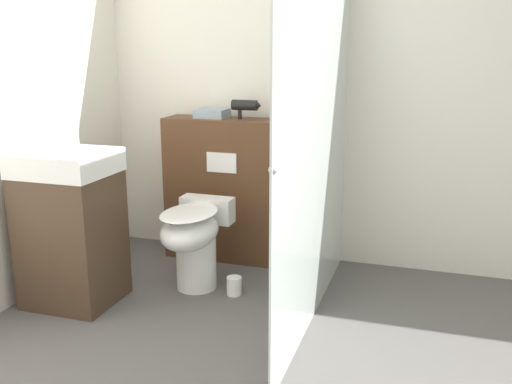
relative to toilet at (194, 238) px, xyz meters
The scene contains 8 objects.
wall_back 1.30m from the toilet, 61.33° to the left, with size 8.00×0.06×2.50m.
partition_panel 0.64m from the toilet, 88.97° to the left, with size 0.93×0.29×1.04m.
shower_glass 1.11m from the toilet, ahead, with size 0.04×1.84×2.19m.
toilet is the anchor object (origin of this frame).
sink_vanity 0.75m from the toilet, 148.45° to the right, with size 0.53×0.47×1.08m.
hair_drier 1.01m from the toilet, 76.91° to the left, with size 0.21×0.07×0.14m.
folded_towel 0.96m from the toilet, 100.42° to the left, with size 0.22×0.20×0.06m.
spare_toilet_roll 0.40m from the toilet, ahead, with size 0.09×0.09×0.12m.
Camera 1 is at (0.99, -2.05, 1.53)m, focal length 40.00 mm.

